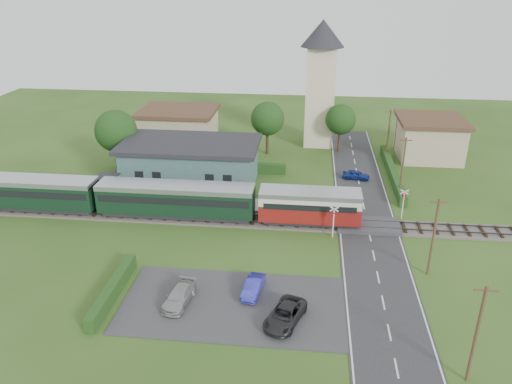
# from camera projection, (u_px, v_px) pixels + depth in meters

# --- Properties ---
(ground) EXTENTS (120.00, 120.00, 0.00)m
(ground) POSITION_uv_depth(u_px,v_px,m) (266.00, 232.00, 48.96)
(ground) COLOR #2D4C19
(railway_track) EXTENTS (76.00, 3.20, 0.49)m
(railway_track) POSITION_uv_depth(u_px,v_px,m) (268.00, 221.00, 50.73)
(railway_track) COLOR #4C443D
(railway_track) RESTS_ON ground
(road) EXTENTS (6.00, 70.00, 0.05)m
(road) POSITION_uv_depth(u_px,v_px,m) (370.00, 237.00, 47.94)
(road) COLOR #28282B
(road) RESTS_ON ground
(car_park) EXTENTS (17.00, 9.00, 0.08)m
(car_park) POSITION_uv_depth(u_px,v_px,m) (233.00, 304.00, 38.19)
(car_park) COLOR #333335
(car_park) RESTS_ON ground
(crossing_deck) EXTENTS (6.20, 3.40, 0.45)m
(crossing_deck) POSITION_uv_depth(u_px,v_px,m) (368.00, 225.00, 49.68)
(crossing_deck) COLOR #333335
(crossing_deck) RESTS_ON ground
(platform) EXTENTS (30.00, 3.00, 0.45)m
(platform) POSITION_uv_depth(u_px,v_px,m) (180.00, 203.00, 54.61)
(platform) COLOR gray
(platform) RESTS_ON ground
(equipment_hut) EXTENTS (2.30, 2.30, 2.55)m
(equipment_hut) POSITION_uv_depth(u_px,v_px,m) (108.00, 187.00, 54.80)
(equipment_hut) COLOR beige
(equipment_hut) RESTS_ON platform
(station_building) EXTENTS (16.00, 9.00, 5.30)m
(station_building) POSITION_uv_depth(u_px,v_px,m) (191.00, 163.00, 58.88)
(station_building) COLOR #375F5F
(station_building) RESTS_ON ground
(train) EXTENTS (43.20, 2.90, 3.40)m
(train) POSITION_uv_depth(u_px,v_px,m) (146.00, 197.00, 51.18)
(train) COLOR #232328
(train) RESTS_ON ground
(church_tower) EXTENTS (6.00, 6.00, 17.60)m
(church_tower) POSITION_uv_depth(u_px,v_px,m) (321.00, 75.00, 69.78)
(church_tower) COLOR beige
(church_tower) RESTS_ON ground
(house_west) EXTENTS (10.80, 8.80, 5.50)m
(house_west) POSITION_uv_depth(u_px,v_px,m) (179.00, 127.00, 72.08)
(house_west) COLOR tan
(house_west) RESTS_ON ground
(house_east) EXTENTS (8.80, 8.80, 5.50)m
(house_east) POSITION_uv_depth(u_px,v_px,m) (429.00, 138.00, 67.63)
(house_east) COLOR tan
(house_east) RESTS_ON ground
(hedge_carpark) EXTENTS (0.80, 9.00, 1.20)m
(hedge_carpark) POSITION_uv_depth(u_px,v_px,m) (112.00, 290.00, 38.92)
(hedge_carpark) COLOR #193814
(hedge_carpark) RESTS_ON ground
(hedge_roadside) EXTENTS (0.80, 18.00, 1.20)m
(hedge_roadside) POSITION_uv_depth(u_px,v_px,m) (392.00, 172.00, 61.83)
(hedge_roadside) COLOR #193814
(hedge_roadside) RESTS_ON ground
(hedge_station) EXTENTS (22.00, 0.80, 1.30)m
(hedge_station) POSITION_uv_depth(u_px,v_px,m) (200.00, 166.00, 63.80)
(hedge_station) COLOR #193814
(hedge_station) RESTS_ON ground
(tree_a) EXTENTS (5.20, 5.20, 8.00)m
(tree_a) POSITION_uv_depth(u_px,v_px,m) (116.00, 131.00, 61.53)
(tree_a) COLOR #332316
(tree_a) RESTS_ON ground
(tree_b) EXTENTS (4.60, 4.60, 7.34)m
(tree_b) POSITION_uv_depth(u_px,v_px,m) (268.00, 119.00, 68.05)
(tree_b) COLOR #332316
(tree_b) RESTS_ON ground
(tree_c) EXTENTS (4.20, 4.20, 6.78)m
(tree_c) POSITION_uv_depth(u_px,v_px,m) (341.00, 120.00, 69.00)
(tree_c) COLOR #332316
(tree_c) RESTS_ON ground
(utility_pole_a) EXTENTS (1.40, 0.22, 7.00)m
(utility_pole_a) POSITION_uv_depth(u_px,v_px,m) (477.00, 334.00, 29.70)
(utility_pole_a) COLOR #473321
(utility_pole_a) RESTS_ON ground
(utility_pole_b) EXTENTS (1.40, 0.22, 7.00)m
(utility_pole_b) POSITION_uv_depth(u_px,v_px,m) (434.00, 236.00, 40.61)
(utility_pole_b) COLOR #473321
(utility_pole_b) RESTS_ON ground
(utility_pole_c) EXTENTS (1.40, 0.22, 7.00)m
(utility_pole_c) POSITION_uv_depth(u_px,v_px,m) (403.00, 167.00, 55.16)
(utility_pole_c) COLOR #473321
(utility_pole_c) RESTS_ON ground
(utility_pole_d) EXTENTS (1.40, 0.22, 7.00)m
(utility_pole_d) POSITION_uv_depth(u_px,v_px,m) (388.00, 135.00, 66.07)
(utility_pole_d) COLOR #473321
(utility_pole_d) RESTS_ON ground
(crossing_signal_near) EXTENTS (0.84, 0.28, 3.28)m
(crossing_signal_near) POSITION_uv_depth(u_px,v_px,m) (334.00, 217.00, 47.08)
(crossing_signal_near) COLOR silver
(crossing_signal_near) RESTS_ON ground
(crossing_signal_far) EXTENTS (0.84, 0.28, 3.28)m
(crossing_signal_far) POSITION_uv_depth(u_px,v_px,m) (404.00, 200.00, 50.72)
(crossing_signal_far) COLOR silver
(crossing_signal_far) RESTS_ON ground
(streetlamp_west) EXTENTS (0.30, 0.30, 5.15)m
(streetlamp_west) POSITION_uv_depth(u_px,v_px,m) (120.00, 134.00, 68.14)
(streetlamp_west) COLOR #3F3F47
(streetlamp_west) RESTS_ON ground
(streetlamp_east) EXTENTS (0.30, 0.30, 5.15)m
(streetlamp_east) POSITION_uv_depth(u_px,v_px,m) (396.00, 129.00, 70.67)
(streetlamp_east) COLOR #3F3F47
(streetlamp_east) RESTS_ON ground
(car_on_road) EXTENTS (3.42, 1.76, 1.11)m
(car_on_road) POSITION_uv_depth(u_px,v_px,m) (356.00, 175.00, 61.10)
(car_on_road) COLOR navy
(car_on_road) RESTS_ON road
(car_park_blue) EXTENTS (1.74, 3.66, 1.16)m
(car_park_blue) POSITION_uv_depth(u_px,v_px,m) (253.00, 287.00, 39.26)
(car_park_blue) COLOR #2B2DA7
(car_park_blue) RESTS_ON car_park
(car_park_silver) EXTENTS (2.21, 4.25, 1.18)m
(car_park_silver) POSITION_uv_depth(u_px,v_px,m) (179.00, 296.00, 38.11)
(car_park_silver) COLOR #9E9E9E
(car_park_silver) RESTS_ON car_park
(car_park_dark) EXTENTS (3.40, 4.87, 1.23)m
(car_park_dark) POSITION_uv_depth(u_px,v_px,m) (285.00, 315.00, 35.98)
(car_park_dark) COLOR #242426
(car_park_dark) RESTS_ON car_park
(pedestrian_near) EXTENTS (0.57, 0.38, 1.53)m
(pedestrian_near) POSITION_uv_depth(u_px,v_px,m) (233.00, 197.00, 53.62)
(pedestrian_near) COLOR gray
(pedestrian_near) RESTS_ON platform
(pedestrian_far) EXTENTS (1.03, 1.14, 1.91)m
(pedestrian_far) POSITION_uv_depth(u_px,v_px,m) (117.00, 192.00, 54.30)
(pedestrian_far) COLOR gray
(pedestrian_far) RESTS_ON platform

